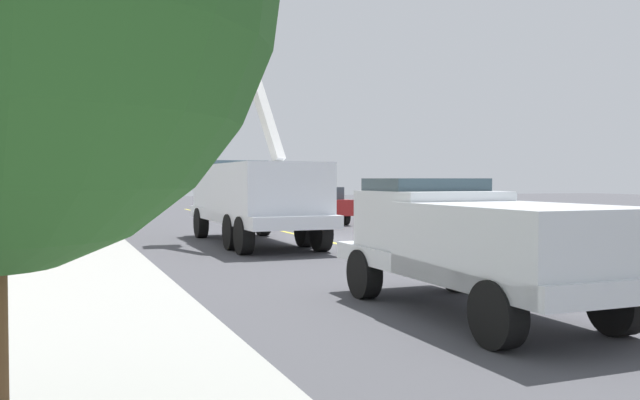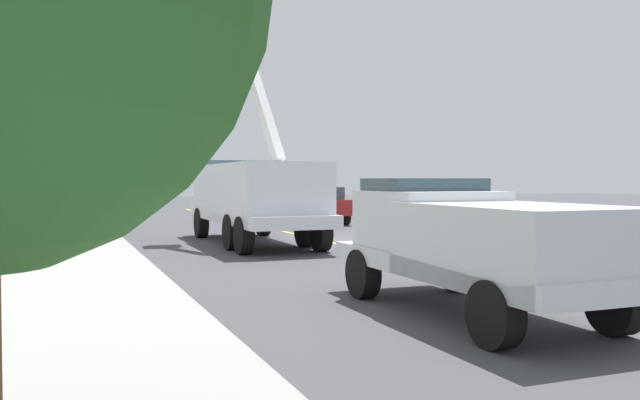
% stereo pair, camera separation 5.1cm
% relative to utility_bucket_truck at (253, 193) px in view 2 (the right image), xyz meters
% --- Properties ---
extents(ground, '(120.00, 120.00, 0.00)m').
position_rel_utility_bucket_truck_xyz_m(ground, '(0.47, -2.43, -1.60)').
color(ground, '#47474C').
extents(sidewalk_far_side, '(60.09, 8.62, 0.12)m').
position_rel_utility_bucket_truck_xyz_m(sidewalk_far_side, '(-0.20, 5.58, -1.54)').
color(sidewalk_far_side, '#9E9E99').
rests_on(sidewalk_far_side, ground).
extents(lane_centre_stripe, '(49.84, 4.36, 0.01)m').
position_rel_utility_bucket_truck_xyz_m(lane_centre_stripe, '(0.47, -2.43, -1.60)').
color(lane_centre_stripe, yellow).
rests_on(lane_centre_stripe, ground).
extents(utility_bucket_truck, '(8.38, 3.29, 6.59)m').
position_rel_utility_bucket_truck_xyz_m(utility_bucket_truck, '(0.00, 0.00, 0.00)').
color(utility_bucket_truck, white).
rests_on(utility_bucket_truck, ground).
extents(service_pickup_truck, '(5.76, 2.56, 2.06)m').
position_rel_utility_bucket_truck_xyz_m(service_pickup_truck, '(-11.97, -1.03, -0.49)').
color(service_pickup_truck, silver).
rests_on(service_pickup_truck, ground).
extents(passing_minivan, '(4.94, 2.30, 1.69)m').
position_rel_utility_bucket_truck_xyz_m(passing_minivan, '(8.83, -4.63, -0.63)').
color(passing_minivan, maroon).
rests_on(passing_minivan, ground).
extents(traffic_cone_mid_front, '(0.40, 0.40, 0.74)m').
position_rel_utility_bucket_truck_xyz_m(traffic_cone_mid_front, '(-5.52, -2.18, -1.24)').
color(traffic_cone_mid_front, black).
rests_on(traffic_cone_mid_front, ground).
extents(traffic_cone_mid_rear, '(0.40, 0.40, 0.72)m').
position_rel_utility_bucket_truck_xyz_m(traffic_cone_mid_rear, '(4.32, -1.33, -1.25)').
color(traffic_cone_mid_rear, black).
rests_on(traffic_cone_mid_rear, ground).
extents(traffic_signal_mast, '(7.03, 0.86, 7.62)m').
position_rel_utility_bucket_truck_xyz_m(traffic_signal_mast, '(1.57, 4.71, 3.54)').
color(traffic_signal_mast, gray).
rests_on(traffic_signal_mast, ground).
extents(street_tree_right, '(3.56, 3.56, 5.77)m').
position_rel_utility_bucket_truck_xyz_m(street_tree_right, '(6.31, 6.71, 2.37)').
color(street_tree_right, brown).
rests_on(street_tree_right, ground).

